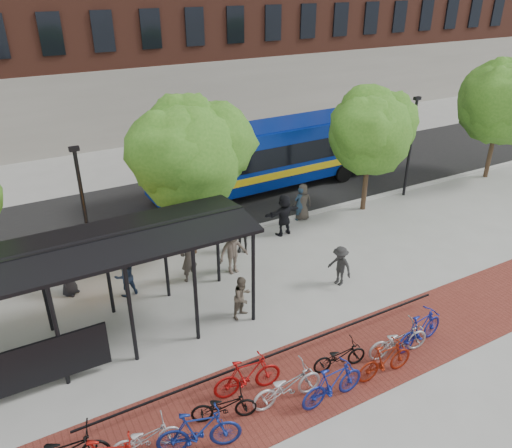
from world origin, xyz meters
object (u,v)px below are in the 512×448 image
tree_c (372,128)px  pedestrian_5 (284,215)px  bike_3 (199,431)px  bike_7 (333,384)px  pedestrian_6 (303,202)px  pedestrian_7 (300,204)px  bike_5 (247,376)px  pedestrian_3 (233,251)px  pedestrian_9 (340,266)px  bike_2 (146,437)px  pedestrian_1 (189,259)px  pedestrian_2 (125,276)px  lamp_post_left (84,210)px  lamp_post_right (411,145)px  bus_shelter (73,263)px  pedestrian_0 (68,275)px  pedestrian_4 (242,232)px  bike_9 (385,360)px  pedestrian_8 (243,297)px  bike_8 (340,356)px  bike_11 (420,329)px  tree_d (503,98)px  bus (268,153)px  bike_6 (287,386)px  bike_4 (224,406)px  tree_b (189,149)px  bike_10 (398,340)px

tree_c → pedestrian_5: (-4.94, -0.44, -3.10)m
bike_3 → bike_7: (3.75, -0.28, -0.02)m
pedestrian_6 → pedestrian_7: 0.16m
bike_5 → pedestrian_3: size_ratio=1.02×
pedestrian_9 → bike_2: bearing=-81.4°
pedestrian_1 → pedestrian_2: bearing=-12.5°
pedestrian_5 → pedestrian_2: bearing=5.7°
lamp_post_left → lamp_post_right: 16.00m
bus_shelter → pedestrian_5: size_ratio=5.58×
pedestrian_0 → pedestrian_4: bearing=-45.5°
pedestrian_5 → pedestrian_0: bearing=-2.5°
lamp_post_left → bike_2: 9.05m
bike_9 → pedestrian_7: bearing=-18.0°
bike_3 → pedestrian_8: pedestrian_8 is taller
bike_7 → bike_5: bearing=51.5°
bike_8 → tree_c: bearing=-35.1°
bike_3 → bike_11: 7.49m
bike_2 → bike_3: bearing=-110.7°
tree_d → pedestrian_9: 15.52m
lamp_post_right → bike_8: (-10.91, -8.69, -2.30)m
bike_8 → pedestrian_7: (4.48, 8.89, 0.38)m
lamp_post_right → pedestrian_4: size_ratio=2.88×
bus → bike_6: bearing=-119.6°
tree_d → bus: bearing=158.9°
bike_6 → pedestrian_6: pedestrian_6 is taller
lamp_post_left → lamp_post_right: (16.00, 0.00, 0.00)m
bus → pedestrian_0: size_ratio=7.91×
bike_2 → bike_7: size_ratio=0.83×
bike_4 → pedestrian_4: bearing=-11.9°
pedestrian_9 → bike_7: bearing=-53.5°
bus → pedestrian_5: bearing=-114.0°
bike_4 → pedestrian_0: (-2.38, 7.82, 0.36)m
bike_8 → pedestrian_9: pedestrian_9 is taller
bike_5 → bike_8: (2.79, -0.47, -0.15)m
tree_b → bike_6: tree_b is taller
bike_2 → bike_9: 6.81m
bike_2 → pedestrian_4: 10.04m
bike_4 → bike_8: bike_4 is taller
bike_9 → lamp_post_right: bearing=-44.3°
bike_6 → pedestrian_9: 6.17m
bike_7 → bike_9: bike_7 is taller
bus → bike_7: bus is taller
pedestrian_6 → pedestrian_1: bearing=38.6°
bike_5 → bike_10: size_ratio=0.96×
bike_9 → pedestrian_6: 10.44m
bus_shelter → pedestrian_9: bearing=-6.5°
bike_3 → pedestrian_5: pedestrian_5 is taller
lamp_post_left → bike_2: (-0.73, -8.72, -2.31)m
bike_4 → bike_5: bearing=-42.9°
pedestrian_3 → pedestrian_8: bearing=-115.5°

